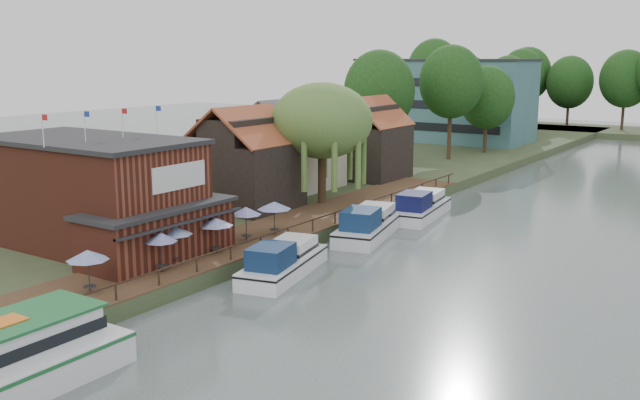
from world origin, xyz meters
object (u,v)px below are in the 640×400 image
Objects in this scene: hotel_block at (445,100)px; umbrella_0 at (89,272)px; willow at (322,144)px; umbrella_3 at (216,235)px; swan at (49,364)px; umbrella_2 at (174,245)px; pub at (108,194)px; cottage_a at (244,158)px; umbrella_1 at (161,252)px; umbrella_5 at (274,218)px; cruiser_2 at (421,203)px; umbrella_4 at (246,224)px; cruiser_1 at (368,221)px; cottage_c at (369,138)px; cottage_b at (286,144)px; cruiser_0 at (283,257)px.

hotel_block reaches higher than umbrella_0.
hotel_block reaches higher than willow.
umbrella_3 is 15.89m from swan.
umbrella_0 is at bearing -87.85° from umbrella_2.
willow is at bearing 80.07° from pub.
cottage_a is (7.00, -56.00, -1.90)m from hotel_block.
pub is at bearing 163.21° from umbrella_1.
umbrella_5 is at bearing 89.97° from umbrella_1.
hotel_block is at bearing 103.44° from cruiser_2.
umbrella_1 is 1.00× the size of umbrella_3.
willow is 18.11m from umbrella_3.
pub is 71.49m from hotel_block.
umbrella_4 is at bearing -77.43° from hotel_block.
umbrella_1 is 5.40× the size of swan.
umbrella_2 is 16.57m from cruiser_1.
umbrella_3 is 1.00× the size of umbrella_4.
umbrella_3 is 3.62m from umbrella_4.
swan is (11.82, -27.60, -5.03)m from cottage_a.
umbrella_1 is (6.94, -36.10, -2.96)m from cottage_c.
cottage_b is 33.82m from umbrella_0.
umbrella_3 is (0.56, 3.11, 0.00)m from umbrella_2.
cruiser_1 is at bearing 90.13° from swan.
cottage_a is 10.53m from umbrella_5.
umbrella_0 reaches higher than cruiser_1.
cottage_a is 6.80m from willow.
willow is 4.39× the size of umbrella_3.
cottage_b is at bearing 108.33° from umbrella_0.
cruiser_1 is (10.76, -18.51, -3.97)m from cottage_c.
umbrella_4 is at bearing 89.23° from umbrella_2.
cruiser_0 reaches higher than swan.
willow is at bearing 101.13° from umbrella_3.
cottage_a is at bearing 169.03° from cruiser_1.
hotel_block is 2.65× the size of cottage_b.
cruiser_1 is (7.26, -4.51, -4.93)m from willow.
umbrella_3 is at bearing -90.35° from umbrella_5.
cottage_a reaches higher than umbrella_2.
cottage_a reaches higher than pub.
cottage_c is at bearing 103.07° from swan.
hotel_block reaches higher than umbrella_2.
cottage_a is 12.42m from cruiser_1.
umbrella_5 is at bearing -56.00° from cottage_b.
willow is (4.50, 5.00, 0.96)m from cottage_a.
willow is at bearing 97.94° from umbrella_2.
pub is at bearing -99.93° from willow.
pub is 8.42× the size of umbrella_2.
umbrella_3 is (6.91, 2.66, -2.36)m from pub.
willow reaches higher than umbrella_1.
cottage_b is at bearing 112.14° from umbrella_2.
umbrella_4 is (6.44, -27.75, -2.96)m from cottage_c.
cottage_c is (1.00, 19.00, 0.00)m from cottage_a.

